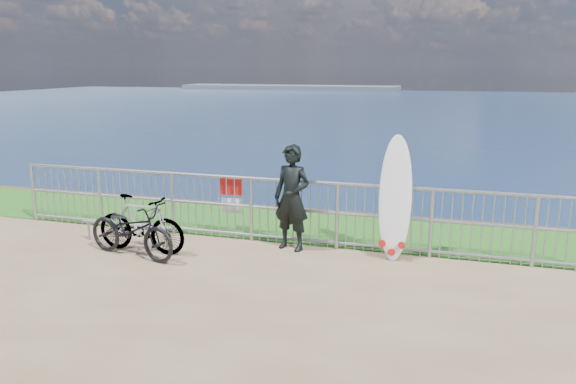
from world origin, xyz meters
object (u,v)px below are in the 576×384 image
(bicycle_near, at_px, (131,230))
(surfboard, at_px, (395,202))
(surfer, at_px, (292,198))
(bicycle_far, at_px, (141,224))

(bicycle_near, bearing_deg, surfboard, -60.79)
(surfboard, bearing_deg, surfer, -177.40)
(bicycle_near, height_order, bicycle_far, bicycle_far)
(surfer, xyz_separation_m, surfboard, (1.65, 0.07, 0.03))
(bicycle_far, bearing_deg, bicycle_near, 177.49)
(surfer, xyz_separation_m, bicycle_near, (-2.31, -1.10, -0.42))
(bicycle_near, bearing_deg, surfer, -51.86)
(surfboard, height_order, bicycle_near, surfboard)
(surfer, bearing_deg, bicycle_near, -140.30)
(bicycle_near, bearing_deg, bicycle_far, 7.83)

